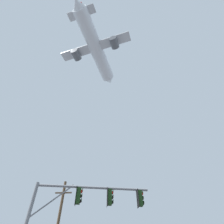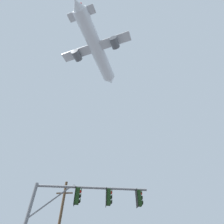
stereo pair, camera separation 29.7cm
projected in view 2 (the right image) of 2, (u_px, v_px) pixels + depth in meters
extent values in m
cylinder|color=slate|center=(93.00, 188.00, 11.04)|extent=(6.84, 1.34, 0.15)
cylinder|color=slate|center=(50.00, 202.00, 10.25)|extent=(2.11, 0.45, 1.84)
cube|color=#193814|center=(139.00, 198.00, 10.91)|extent=(0.31, 0.36, 0.90)
cylinder|color=#193814|center=(138.00, 190.00, 11.26)|extent=(0.05, 0.05, 0.12)
cube|color=black|center=(137.00, 198.00, 10.90)|extent=(0.10, 0.46, 1.04)
sphere|color=red|center=(141.00, 194.00, 11.11)|extent=(0.20, 0.20, 0.20)
cylinder|color=#193814|center=(142.00, 193.00, 11.15)|extent=(0.08, 0.21, 0.21)
sphere|color=black|center=(141.00, 198.00, 10.92)|extent=(0.20, 0.20, 0.20)
cylinder|color=#193814|center=(142.00, 197.00, 10.96)|extent=(0.08, 0.21, 0.21)
sphere|color=black|center=(142.00, 203.00, 10.73)|extent=(0.20, 0.20, 0.20)
cylinder|color=#193814|center=(143.00, 202.00, 10.77)|extent=(0.08, 0.21, 0.21)
cube|color=#193814|center=(108.00, 197.00, 10.76)|extent=(0.31, 0.36, 0.90)
cylinder|color=#193814|center=(109.00, 189.00, 11.11)|extent=(0.05, 0.05, 0.12)
cube|color=black|center=(106.00, 197.00, 10.75)|extent=(0.10, 0.46, 1.04)
sphere|color=red|center=(111.00, 193.00, 10.96)|extent=(0.20, 0.20, 0.20)
cylinder|color=#193814|center=(112.00, 192.00, 11.01)|extent=(0.08, 0.21, 0.21)
sphere|color=black|center=(111.00, 197.00, 10.77)|extent=(0.20, 0.20, 0.20)
cylinder|color=#193814|center=(112.00, 196.00, 10.81)|extent=(0.08, 0.21, 0.21)
sphere|color=black|center=(111.00, 202.00, 10.58)|extent=(0.20, 0.20, 0.20)
cylinder|color=#193814|center=(112.00, 201.00, 10.62)|extent=(0.08, 0.21, 0.21)
cube|color=#193814|center=(77.00, 196.00, 10.62)|extent=(0.31, 0.36, 0.90)
cylinder|color=#193814|center=(78.00, 187.00, 10.96)|extent=(0.05, 0.05, 0.12)
cube|color=black|center=(75.00, 196.00, 10.60)|extent=(0.10, 0.46, 1.04)
sphere|color=red|center=(80.00, 192.00, 10.81)|extent=(0.20, 0.20, 0.20)
cylinder|color=#193814|center=(81.00, 191.00, 10.86)|extent=(0.08, 0.21, 0.21)
sphere|color=black|center=(80.00, 196.00, 10.62)|extent=(0.20, 0.20, 0.20)
cylinder|color=#193814|center=(81.00, 195.00, 10.67)|extent=(0.08, 0.21, 0.21)
sphere|color=black|center=(79.00, 201.00, 10.43)|extent=(0.20, 0.20, 0.20)
cylinder|color=#193814|center=(80.00, 200.00, 10.48)|extent=(0.08, 0.21, 0.21)
cube|color=brown|center=(66.00, 187.00, 19.61)|extent=(2.20, 0.12, 0.12)
cube|color=brown|center=(65.00, 193.00, 19.13)|extent=(1.80, 0.12, 0.12)
cylinder|color=gray|center=(58.00, 186.00, 19.73)|extent=(0.10, 0.10, 0.18)
cylinder|color=gray|center=(74.00, 185.00, 19.64)|extent=(0.10, 0.10, 0.18)
cylinder|color=white|center=(96.00, 48.00, 45.37)|extent=(8.53, 19.60, 3.45)
cone|color=white|center=(110.00, 80.00, 52.80)|extent=(3.79, 3.16, 3.27)
cone|color=white|center=(77.00, 4.00, 38.01)|extent=(3.40, 2.86, 2.93)
cube|color=silver|center=(95.00, 47.00, 44.65)|extent=(18.27, 7.20, 0.39)
cylinder|color=#595B60|center=(77.00, 55.00, 45.19)|extent=(2.56, 3.01, 1.94)
cylinder|color=#595B60|center=(114.00, 43.00, 42.70)|extent=(2.56, 3.01, 1.94)
cube|color=#B21E1E|center=(83.00, 12.00, 40.89)|extent=(1.06, 2.97, 4.09)
cube|color=silver|center=(81.00, 13.00, 39.64)|extent=(6.75, 3.60, 0.22)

